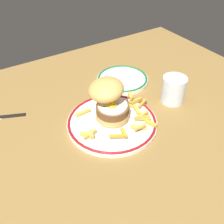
# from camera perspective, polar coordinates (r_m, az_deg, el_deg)

# --- Properties ---
(ground_plane) EXTENTS (1.32, 0.93, 0.04)m
(ground_plane) POSITION_cam_1_polar(r_m,az_deg,el_deg) (0.79, -3.63, -3.43)
(ground_plane) COLOR olive
(dinner_plate) EXTENTS (0.26, 0.26, 0.02)m
(dinner_plate) POSITION_cam_1_polar(r_m,az_deg,el_deg) (0.76, 0.00, -2.19)
(dinner_plate) COLOR white
(dinner_plate) RESTS_ON ground_plane
(burger) EXTENTS (0.12, 0.12, 0.12)m
(burger) POSITION_cam_1_polar(r_m,az_deg,el_deg) (0.74, -0.55, 2.66)
(burger) COLOR tan
(burger) RESTS_ON dinner_plate
(fries_pile) EXTENTS (0.25, 0.17, 0.03)m
(fries_pile) POSITION_cam_1_polar(r_m,az_deg,el_deg) (0.76, 3.14, -1.23)
(fries_pile) COLOR gold
(fries_pile) RESTS_ON dinner_plate
(water_glass) EXTENTS (0.08, 0.08, 0.09)m
(water_glass) POSITION_cam_1_polar(r_m,az_deg,el_deg) (0.86, 13.18, 4.46)
(water_glass) COLOR silver
(water_glass) RESTS_ON ground_plane
(side_plate) EXTENTS (0.18, 0.18, 0.02)m
(side_plate) POSITION_cam_1_polar(r_m,az_deg,el_deg) (0.95, 2.30, 7.19)
(side_plate) COLOR white
(side_plate) RESTS_ON ground_plane
(knife) EXTENTS (0.17, 0.08, 0.01)m
(knife) POSITION_cam_1_polar(r_m,az_deg,el_deg) (0.86, -23.24, -1.00)
(knife) COLOR black
(knife) RESTS_ON ground_plane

